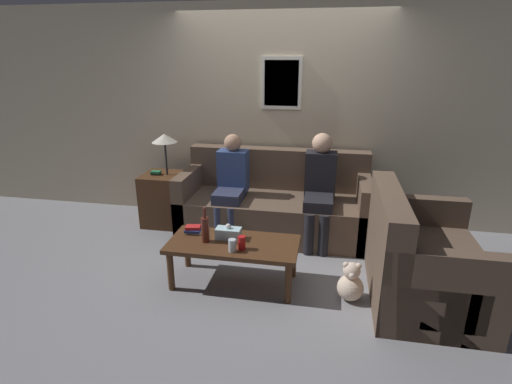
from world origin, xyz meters
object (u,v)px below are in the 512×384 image
Objects in this scene: couch_side at (420,262)px; person_left at (231,182)px; drinking_glass at (232,245)px; coffee_table at (233,248)px; teddy_bear at (351,284)px; person_right at (320,185)px; couch_main at (274,206)px; wine_bottle at (205,229)px.

couch_side is 1.10× the size of person_left.
drinking_glass is at bearing -75.53° from person_left.
coffee_table is 3.28× the size of teddy_bear.
person_right is at bearing 43.80° from couch_side.
couch_side is 11.50× the size of drinking_glass.
person_left is at bearing 104.47° from drinking_glass.
drinking_glass is at bearing -78.98° from coffee_table.
couch_side is at bearing 16.42° from teddy_bear.
couch_main is 1.55m from teddy_bear.
drinking_glass reaches higher than coffee_table.
couch_side reaches higher than drinking_glass.
coffee_table is at bearing -124.55° from person_right.
coffee_table is at bearing -99.50° from couch_main.
person_left is 3.26× the size of teddy_bear.
person_right reaches higher than person_left.
person_right is at bearing 0.63° from person_left.
couch_side reaches higher than teddy_bear.
coffee_table is 1.11m from person_left.
couch_side is 2.15m from person_left.
teddy_bear is (1.06, -0.07, -0.21)m from coffee_table.
person_left reaches higher than teddy_bear.
wine_bottle is 1.07m from person_left.
coffee_table is 10.51× the size of drinking_glass.
drinking_glass is (0.03, -0.17, 0.11)m from coffee_table.
person_right reaches higher than drinking_glass.
couch_main is 1.81m from couch_side.
couch_main and couch_side have the same top height.
coffee_table reaches higher than teddy_bear.
wine_bottle reaches higher than drinking_glass.
couch_main is 6.57× the size of wine_bottle.
couch_side reaches higher than wine_bottle.
person_left is 1.80m from teddy_bear.
coffee_table is 1.08m from teddy_bear.
coffee_table is 1.31m from person_right.
drinking_glass is 0.10× the size of person_left.
couch_main reaches higher than drinking_glass.
couch_main is 1.39m from drinking_glass.
couch_main is at bearing 82.99° from drinking_glass.
couch_main is at bearing 19.17° from person_left.
wine_bottle is 1.36m from teddy_bear.
couch_side is at bearing 9.39° from drinking_glass.
person_left is 0.96× the size of person_right.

